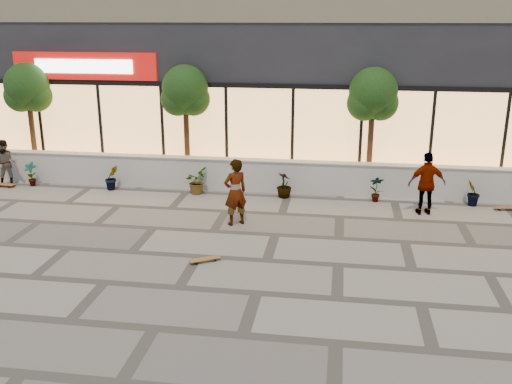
# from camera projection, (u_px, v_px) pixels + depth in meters

# --- Properties ---
(ground) EXTENTS (80.00, 80.00, 0.00)m
(ground) POSITION_uv_depth(u_px,v_px,m) (256.00, 293.00, 11.62)
(ground) COLOR gray
(ground) RESTS_ON ground
(planter_wall) EXTENTS (22.00, 0.42, 1.04)m
(planter_wall) POSITION_uv_depth(u_px,v_px,m) (289.00, 177.00, 18.08)
(planter_wall) COLOR silver
(planter_wall) RESTS_ON ground
(retail_building) EXTENTS (24.00, 9.17, 8.50)m
(retail_building) POSITION_uv_depth(u_px,v_px,m) (304.00, 47.00, 22.15)
(retail_building) COLOR #242429
(retail_building) RESTS_ON ground
(shrub_a) EXTENTS (0.43, 0.29, 0.81)m
(shrub_a) POSITION_uv_depth(u_px,v_px,m) (31.00, 174.00, 18.80)
(shrub_a) COLOR #153611
(shrub_a) RESTS_ON ground
(shrub_b) EXTENTS (0.57, 0.57, 0.81)m
(shrub_b) POSITION_uv_depth(u_px,v_px,m) (112.00, 178.00, 18.41)
(shrub_b) COLOR #153611
(shrub_b) RESTS_ON ground
(shrub_c) EXTENTS (0.68, 0.77, 0.81)m
(shrub_c) POSITION_uv_depth(u_px,v_px,m) (196.00, 181.00, 18.01)
(shrub_c) COLOR #153611
(shrub_c) RESTS_ON ground
(shrub_d) EXTENTS (0.64, 0.64, 0.81)m
(shrub_d) POSITION_uv_depth(u_px,v_px,m) (284.00, 185.00, 17.61)
(shrub_d) COLOR #153611
(shrub_d) RESTS_ON ground
(shrub_e) EXTENTS (0.46, 0.35, 0.81)m
(shrub_e) POSITION_uv_depth(u_px,v_px,m) (376.00, 189.00, 17.21)
(shrub_e) COLOR #153611
(shrub_e) RESTS_ON ground
(shrub_f) EXTENTS (0.55, 0.57, 0.81)m
(shrub_f) POSITION_uv_depth(u_px,v_px,m) (473.00, 193.00, 16.81)
(shrub_f) COLOR #153611
(shrub_f) RESTS_ON ground
(tree_west) EXTENTS (1.60, 1.50, 3.92)m
(tree_west) POSITION_uv_depth(u_px,v_px,m) (28.00, 90.00, 19.29)
(tree_west) COLOR #4E361C
(tree_west) RESTS_ON ground
(tree_midwest) EXTENTS (1.60, 1.50, 3.92)m
(tree_midwest) POSITION_uv_depth(u_px,v_px,m) (185.00, 94.00, 18.51)
(tree_midwest) COLOR #4E361C
(tree_midwest) RESTS_ON ground
(tree_mideast) EXTENTS (1.60, 1.50, 3.92)m
(tree_mideast) POSITION_uv_depth(u_px,v_px,m) (373.00, 97.00, 17.65)
(tree_mideast) COLOR #4E361C
(tree_mideast) RESTS_ON ground
(skater_center) EXTENTS (0.79, 0.75, 1.82)m
(skater_center) POSITION_uv_depth(u_px,v_px,m) (235.00, 192.00, 15.18)
(skater_center) COLOR white
(skater_center) RESTS_ON ground
(skater_left) EXTENTS (0.89, 0.77, 1.56)m
(skater_left) POSITION_uv_depth(u_px,v_px,m) (6.00, 163.00, 18.66)
(skater_left) COLOR tan
(skater_left) RESTS_ON ground
(skater_right_near) EXTENTS (1.11, 0.61, 1.79)m
(skater_right_near) POSITION_uv_depth(u_px,v_px,m) (427.00, 184.00, 15.99)
(skater_right_near) COLOR white
(skater_right_near) RESTS_ON ground
(skateboard_center) EXTENTS (0.72, 0.54, 0.09)m
(skateboard_center) POSITION_uv_depth(u_px,v_px,m) (205.00, 259.00, 13.06)
(skateboard_center) COLOR brown
(skateboard_center) RESTS_ON ground
(skateboard_left) EXTENTS (0.86, 0.27, 0.10)m
(skateboard_left) POSITION_uv_depth(u_px,v_px,m) (3.00, 184.00, 18.78)
(skateboard_left) COLOR #AD4F20
(skateboard_left) RESTS_ON ground
(skateboard_right_near) EXTENTS (0.78, 0.31, 0.09)m
(skateboard_right_near) POSITION_uv_depth(u_px,v_px,m) (507.00, 208.00, 16.54)
(skateboard_right_near) COLOR brown
(skateboard_right_near) RESTS_ON ground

